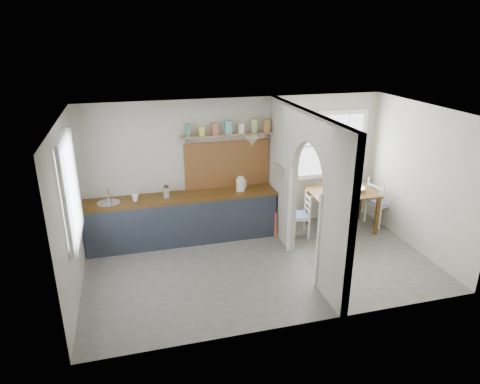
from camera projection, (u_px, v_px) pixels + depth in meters
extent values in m
cube|color=gray|center=(261.00, 266.00, 7.25)|extent=(5.80, 3.20, 0.01)
cube|color=#BAB7A6|center=(265.00, 113.00, 6.33)|extent=(5.80, 3.20, 0.01)
cube|color=#BAB7A6|center=(237.00, 166.00, 8.23)|extent=(5.80, 0.01, 2.60)
cube|color=#BAB7A6|center=(302.00, 239.00, 5.34)|extent=(5.80, 0.01, 2.60)
cube|color=#BAB7A6|center=(69.00, 213.00, 6.09)|extent=(0.01, 3.20, 2.60)
cube|color=#BAB7A6|center=(420.00, 179.00, 7.49)|extent=(0.01, 3.20, 2.60)
cube|color=#BAB7A6|center=(338.00, 220.00, 5.87)|extent=(0.12, 0.80, 2.60)
cube|color=#BAB7A6|center=(282.00, 172.00, 7.86)|extent=(0.12, 1.20, 2.60)
cube|color=#BAB7A6|center=(312.00, 147.00, 6.50)|extent=(0.12, 1.20, 1.05)
cube|color=brown|center=(182.00, 197.00, 7.84)|extent=(3.50, 0.60, 0.05)
cube|color=#373B44|center=(185.00, 226.00, 7.74)|extent=(3.50, 0.03, 0.85)
cube|color=black|center=(183.00, 218.00, 8.05)|extent=(3.46, 0.45, 0.85)
cylinder|color=silver|center=(108.00, 203.00, 7.52)|extent=(0.40, 0.40, 0.02)
cube|color=brown|center=(227.00, 164.00, 8.14)|extent=(1.65, 0.03, 0.90)
cube|color=#8C6444|center=(228.00, 134.00, 7.86)|extent=(1.75, 0.20, 0.03)
cube|color=#27704A|center=(188.00, 131.00, 7.64)|extent=(0.09, 0.09, 0.18)
cube|color=#B2C237|center=(201.00, 130.00, 7.70)|extent=(0.09, 0.09, 0.18)
cube|color=#9E4E30|center=(215.00, 130.00, 7.76)|extent=(0.09, 0.09, 0.18)
cube|color=teal|center=(228.00, 129.00, 7.82)|extent=(0.09, 0.09, 0.18)
cube|color=beige|center=(241.00, 128.00, 7.88)|extent=(0.09, 0.09, 0.18)
cube|color=#93B666|center=(254.00, 127.00, 7.94)|extent=(0.09, 0.09, 0.18)
cube|color=olive|center=(267.00, 127.00, 8.00)|extent=(0.09, 0.09, 0.18)
cone|color=beige|center=(252.00, 141.00, 7.66)|extent=(0.26, 0.26, 0.16)
cylinder|color=silver|center=(280.00, 166.00, 7.70)|extent=(0.02, 0.50, 0.02)
imported|color=white|center=(135.00, 198.00, 7.58)|extent=(0.11, 0.11, 0.10)
imported|color=silver|center=(135.00, 195.00, 7.72)|extent=(0.16, 0.16, 0.10)
cube|color=black|center=(166.00, 191.00, 7.81)|extent=(0.09, 0.13, 0.19)
cylinder|color=tan|center=(167.00, 193.00, 7.75)|extent=(0.12, 0.12, 0.18)
cube|color=#C13575|center=(275.00, 223.00, 8.19)|extent=(0.02, 0.03, 0.53)
cube|color=orange|center=(276.00, 226.00, 8.14)|extent=(0.02, 0.03, 0.52)
imported|color=white|center=(357.00, 189.00, 8.32)|extent=(0.40, 0.40, 0.08)
imported|color=#4B7543|center=(339.00, 193.00, 8.09)|extent=(0.10, 0.10, 0.09)
cylinder|color=black|center=(329.00, 194.00, 8.16)|extent=(0.18, 0.18, 0.01)
imported|color=#482757|center=(338.00, 183.00, 8.51)|extent=(0.21, 0.21, 0.17)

